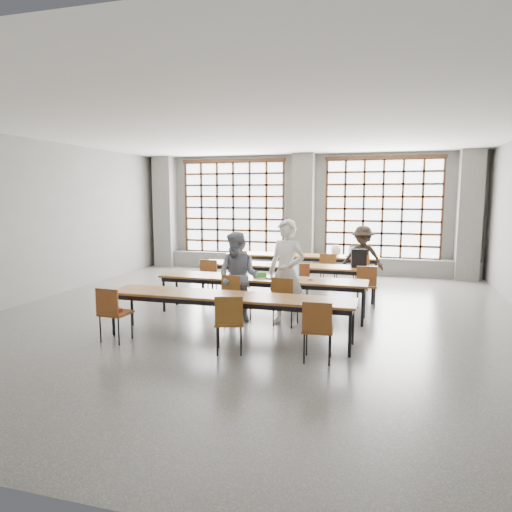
{
  "coord_description": "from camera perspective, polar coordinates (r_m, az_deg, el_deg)",
  "views": [
    {
      "loc": [
        2.33,
        -8.17,
        2.3
      ],
      "look_at": [
        -0.1,
        0.4,
        1.11
      ],
      "focal_mm": 32.0,
      "sensor_mm": 36.0,
      "label": 1
    }
  ],
  "objects": [
    {
      "name": "floor",
      "position": [
        8.8,
        -0.12,
        -7.51
      ],
      "size": [
        11.0,
        11.0,
        0.0
      ],
      "primitive_type": "plane",
      "color": "#4C4C49",
      "rests_on": "ground"
    },
    {
      "name": "ceiling",
      "position": [
        8.58,
        -0.12,
        15.68
      ],
      "size": [
        11.0,
        11.0,
        0.0
      ],
      "primitive_type": "plane",
      "rotation": [
        3.14,
        0.0,
        0.0
      ],
      "color": "silver",
      "rests_on": "floor"
    },
    {
      "name": "wall_back",
      "position": [
        13.88,
        6.16,
        5.33
      ],
      "size": [
        10.0,
        0.0,
        10.0
      ],
      "primitive_type": "plane",
      "rotation": [
        1.57,
        0.0,
        0.0
      ],
      "color": "slate",
      "rests_on": "floor"
    },
    {
      "name": "wall_front",
      "position": [
        3.59,
        -25.03,
        -1.96
      ],
      "size": [
        10.0,
        0.0,
        10.0
      ],
      "primitive_type": "plane",
      "rotation": [
        -1.57,
        0.0,
        0.0
      ],
      "color": "slate",
      "rests_on": "floor"
    },
    {
      "name": "wall_left",
      "position": [
        10.99,
        -26.13,
        3.99
      ],
      "size": [
        0.0,
        11.0,
        11.0
      ],
      "primitive_type": "plane",
      "rotation": [
        1.57,
        0.0,
        1.57
      ],
      "color": "slate",
      "rests_on": "floor"
    },
    {
      "name": "column_left",
      "position": [
        15.04,
        -11.26,
        5.41
      ],
      "size": [
        0.6,
        0.55,
        3.5
      ],
      "primitive_type": "cube",
      "color": "#5B5B58",
      "rests_on": "floor"
    },
    {
      "name": "column_mid",
      "position": [
        13.6,
        5.96,
        5.29
      ],
      "size": [
        0.6,
        0.55,
        3.5
      ],
      "primitive_type": "cube",
      "color": "#5B5B58",
      "rests_on": "floor"
    },
    {
      "name": "column_right",
      "position": [
        13.57,
        25.08,
        4.61
      ],
      "size": [
        0.6,
        0.55,
        3.5
      ],
      "primitive_type": "cube",
      "color": "#5B5B58",
      "rests_on": "floor"
    },
    {
      "name": "window_left",
      "position": [
        14.35,
        -2.83,
        6.04
      ],
      "size": [
        3.32,
        0.12,
        3.0
      ],
      "color": "white",
      "rests_on": "wall_back"
    },
    {
      "name": "window_right",
      "position": [
        13.6,
        15.54,
        5.68
      ],
      "size": [
        3.32,
        0.12,
        3.0
      ],
      "color": "white",
      "rests_on": "wall_back"
    },
    {
      "name": "sill_ledge",
      "position": [
        13.82,
        5.93,
        -0.92
      ],
      "size": [
        9.8,
        0.35,
        0.5
      ],
      "primitive_type": "cube",
      "color": "#5B5B58",
      "rests_on": "floor"
    },
    {
      "name": "desk_row_a",
      "position": [
        12.11,
        5.68,
        -0.15
      ],
      "size": [
        4.0,
        0.7,
        0.73
      ],
      "color": "brown",
      "rests_on": "floor"
    },
    {
      "name": "desk_row_b",
      "position": [
        10.4,
        3.82,
        -1.43
      ],
      "size": [
        4.0,
        0.7,
        0.73
      ],
      "color": "brown",
      "rests_on": "floor"
    },
    {
      "name": "desk_row_c",
      "position": [
        8.75,
        0.66,
        -3.14
      ],
      "size": [
        4.0,
        0.7,
        0.73
      ],
      "color": "brown",
      "rests_on": "floor"
    },
    {
      "name": "desk_row_d",
      "position": [
        7.28,
        -3.42,
        -5.38
      ],
      "size": [
        4.0,
        0.7,
        0.73
      ],
      "color": "brown",
      "rests_on": "floor"
    },
    {
      "name": "chair_back_left",
      "position": [
        11.86,
        -1.64,
        -0.91
      ],
      "size": [
        0.51,
        0.52,
        0.88
      ],
      "color": "maroon",
      "rests_on": "floor"
    },
    {
      "name": "chair_back_mid",
      "position": [
        11.4,
        9.05,
        -1.35
      ],
      "size": [
        0.45,
        0.45,
        0.88
      ],
      "color": "brown",
      "rests_on": "floor"
    },
    {
      "name": "chair_back_right",
      "position": [
        11.34,
        13.05,
        -1.51
      ],
      "size": [
        0.46,
        0.46,
        0.88
      ],
      "color": "brown",
      "rests_on": "floor"
    },
    {
      "name": "chair_mid_left",
      "position": [
        10.28,
        -5.7,
        -2.28
      ],
      "size": [
        0.42,
        0.43,
        0.88
      ],
      "color": "brown",
      "rests_on": "floor"
    },
    {
      "name": "chair_mid_centre",
      "position": [
        9.73,
        5.46,
        -2.84
      ],
      "size": [
        0.51,
        0.51,
        0.88
      ],
      "color": "brown",
      "rests_on": "floor"
    },
    {
      "name": "chair_mid_right",
      "position": [
        9.58,
        13.64,
        -3.18
      ],
      "size": [
        0.44,
        0.44,
        0.88
      ],
      "color": "brown",
      "rests_on": "floor"
    },
    {
      "name": "chair_front_left",
      "position": [
        8.28,
        -2.66,
        -4.67
      ],
      "size": [
        0.53,
        0.53,
        0.88
      ],
      "color": "brown",
      "rests_on": "floor"
    },
    {
      "name": "chair_front_right",
      "position": [
        8.04,
        3.55,
        -5.05
      ],
      "size": [
        0.47,
        0.47,
        0.88
      ],
      "color": "brown",
      "rests_on": "floor"
    },
    {
      "name": "chair_near_left",
      "position": [
        7.5,
        -17.52,
        -6.33
      ],
      "size": [
        0.45,
        0.45,
        0.88
      ],
      "color": "maroon",
      "rests_on": "floor"
    },
    {
      "name": "chair_near_mid",
      "position": [
        6.66,
        -3.37,
        -7.74
      ],
      "size": [
        0.52,
        0.53,
        0.88
      ],
      "color": "brown",
      "rests_on": "floor"
    },
    {
      "name": "chair_near_right",
      "position": [
        6.37,
        7.7,
        -8.53
      ],
      "size": [
        0.45,
        0.45,
        0.88
      ],
      "color": "brown",
      "rests_on": "floor"
    },
    {
      "name": "student_male",
      "position": [
        8.09,
        3.84,
        -2.06
      ],
      "size": [
        0.79,
        0.63,
        1.88
      ],
      "primitive_type": "imported",
      "rotation": [
        0.0,
        0.0,
        -0.29
      ],
      "color": "white",
      "rests_on": "floor"
    },
    {
      "name": "student_female",
      "position": [
        8.34,
        -2.24,
        -2.61
      ],
      "size": [
        0.88,
        0.73,
        1.64
      ],
      "primitive_type": "imported",
      "rotation": [
        0.0,
        0.0,
        -0.14
      ],
      "color": "#182648",
      "rests_on": "floor"
    },
    {
      "name": "student_back",
      "position": [
        11.43,
        13.16,
        -0.22
      ],
      "size": [
        1.05,
        0.66,
        1.55
      ],
      "primitive_type": "imported",
      "rotation": [
        0.0,
        0.0,
        -0.09
      ],
      "color": "black",
      "rests_on": "floor"
    },
    {
      "name": "laptop_front",
      "position": [
        8.71,
        4.25,
        -2.36
      ],
      "size": [
        0.42,
        0.38,
        0.26
      ],
      "color": "silver",
      "rests_on": "desk_row_c"
    },
    {
      "name": "laptop_back",
      "position": [
        12.04,
        12.19,
        0.27
      ],
      "size": [
        0.43,
        0.39,
        0.26
      ],
      "color": "#ADADB1",
      "rests_on": "desk_row_a"
    },
    {
      "name": "mouse",
      "position": [
        8.52,
        6.81,
        -2.91
      ],
      "size": [
        0.11,
        0.08,
        0.04
      ],
      "primitive_type": "ellipsoid",
      "rotation": [
        0.0,
        0.0,
        0.15
      ],
      "color": "silver",
      "rests_on": "desk_row_c"
    },
    {
      "name": "green_box",
      "position": [
        8.82,
        0.48,
        -2.32
      ],
      "size": [
        0.27,
        0.18,
        0.09
      ],
      "primitive_type": "cube",
      "rotation": [
        0.0,
        0.0,
        0.38
      ],
      "color": "green",
      "rests_on": "desk_row_c"
    },
    {
      "name": "phone",
      "position": [
        8.6,
        1.64,
        -2.84
      ],
      "size": [
        0.14,
        0.1,
        0.01
      ],
      "primitive_type": "cube",
      "rotation": [
        0.0,
        0.0,
        -0.32
      ],
      "color": "black",
      "rests_on": "desk_row_c"
    },
    {
      "name": "paper_sheet_b",
      "position": [
        10.4,
        2.15,
        -1.04
      ],
      "size": [
        0.32,
        0.25,
        0.0
      ],
      "primitive_type": "cube",
      "rotation": [
        0.0,
        0.0,
        0.13
      ],
      "color": "white",
      "rests_on": "desk_row_b"
    },
    {
      "name": "paper_sheet_c",
      "position": [
        10.37,
        4.36,
        -1.09
      ],
      "size": [
        0.3,
        0.22,
        0.0
      ],
      "primitive_type": "cube",
      "rotation": [
        0.0,
        0.0,
        -0.03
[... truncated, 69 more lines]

